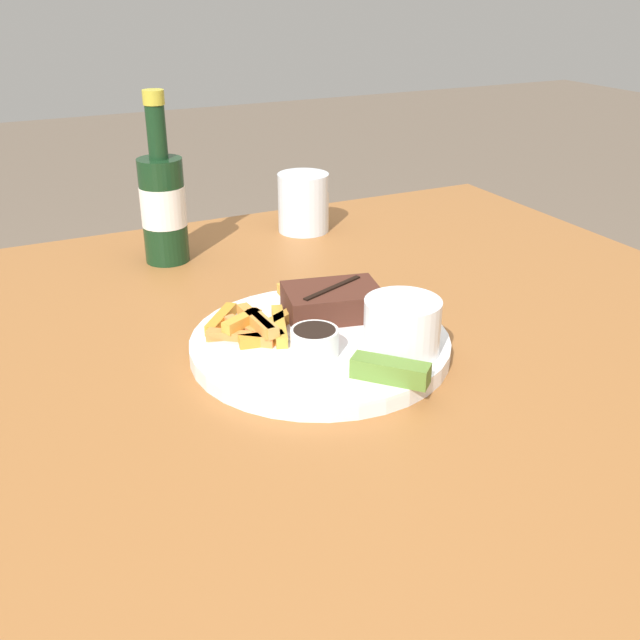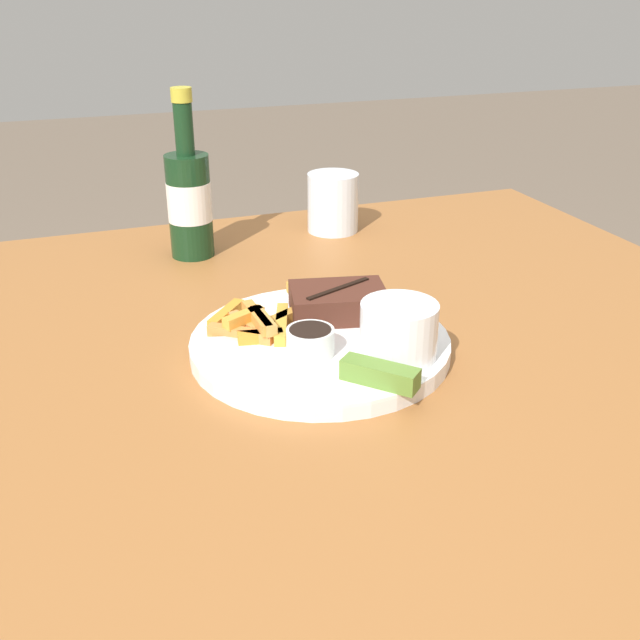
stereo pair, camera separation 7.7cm
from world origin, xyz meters
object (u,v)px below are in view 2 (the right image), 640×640
object	(u,v)px
dipping_sauce_cup	(310,340)
beer_bottle	(189,199)
coleslaw_cup	(399,328)
drinking_glass	(333,203)
pickle_spear	(380,374)
steak_portion	(338,302)
fork_utensil	(252,339)
dinner_plate	(320,345)

from	to	relation	value
dipping_sauce_cup	beer_bottle	world-z (taller)	beer_bottle
coleslaw_cup	beer_bottle	size ratio (longest dim) A/B	0.33
drinking_glass	pickle_spear	bearing A→B (deg)	-105.73
dipping_sauce_cup	pickle_spear	distance (m)	0.09
steak_portion	coleslaw_cup	bearing A→B (deg)	-79.84
fork_utensil	drinking_glass	world-z (taller)	drinking_glass
steak_portion	pickle_spear	world-z (taller)	steak_portion
dipping_sauce_cup	fork_utensil	xyz separation A→B (m)	(-0.05, 0.05, -0.01)
steak_portion	coleslaw_cup	xyz separation A→B (m)	(0.02, -0.11, 0.02)
steak_portion	pickle_spear	distance (m)	0.16
pickle_spear	beer_bottle	bearing A→B (deg)	100.97
dipping_sauce_cup	dinner_plate	bearing A→B (deg)	55.98
fork_utensil	dipping_sauce_cup	bearing A→B (deg)	-32.54
dipping_sauce_cup	fork_utensil	distance (m)	0.07
steak_portion	drinking_glass	distance (m)	0.35
coleslaw_cup	beer_bottle	distance (m)	0.43
pickle_spear	beer_bottle	size ratio (longest dim) A/B	0.30
pickle_spear	drinking_glass	world-z (taller)	drinking_glass
dinner_plate	pickle_spear	bearing A→B (deg)	-79.94
drinking_glass	coleslaw_cup	bearing A→B (deg)	-102.50
dinner_plate	beer_bottle	distance (m)	0.36
drinking_glass	fork_utensil	bearing A→B (deg)	-121.98
coleslaw_cup	fork_utensil	size ratio (longest dim) A/B	0.58
dinner_plate	steak_portion	distance (m)	0.07
steak_portion	pickle_spear	bearing A→B (deg)	-96.87
steak_portion	pickle_spear	size ratio (longest dim) A/B	1.70
dinner_plate	steak_portion	world-z (taller)	steak_portion
dinner_plate	pickle_spear	distance (m)	0.11
steak_portion	dipping_sauce_cup	bearing A→B (deg)	-127.30
drinking_glass	dipping_sauce_cup	bearing A→B (deg)	-113.52
steak_portion	beer_bottle	world-z (taller)	beer_bottle
steak_portion	drinking_glass	xyz separation A→B (m)	(0.12, 0.33, 0.01)
dinner_plate	fork_utensil	distance (m)	0.07
pickle_spear	beer_bottle	distance (m)	0.46
pickle_spear	fork_utensil	distance (m)	0.15
beer_bottle	dinner_plate	bearing A→B (deg)	-78.73
coleslaw_cup	fork_utensil	xyz separation A→B (m)	(-0.13, 0.08, -0.03)
coleslaw_cup	drinking_glass	xyz separation A→B (m)	(0.10, 0.44, -0.01)
coleslaw_cup	drinking_glass	distance (m)	0.46
dinner_plate	beer_bottle	world-z (taller)	beer_bottle
steak_portion	drinking_glass	bearing A→B (deg)	70.33
coleslaw_cup	dipping_sauce_cup	distance (m)	0.09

